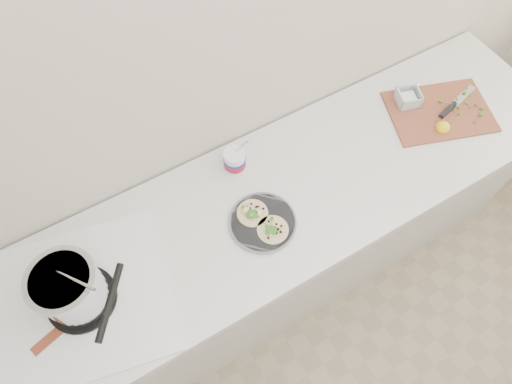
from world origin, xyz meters
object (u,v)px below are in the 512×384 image
tub (235,159)px  bacon_plate (54,337)px  cutboard (438,108)px  stove (75,293)px  taco_plate (263,221)px

tub → bacon_plate: size_ratio=0.87×
cutboard → bacon_plate: bearing=-157.6°
stove → cutboard: 1.62m
stove → tub: (0.72, 0.21, -0.03)m
tub → cutboard: bearing=-11.5°
taco_plate → bacon_plate: bearing=-179.1°
taco_plate → bacon_plate: size_ratio=1.11×
stove → taco_plate: stove is taller
taco_plate → cutboard: size_ratio=0.50×
tub → bacon_plate: (-0.84, -0.28, -0.06)m
cutboard → bacon_plate: 1.75m
stove → bacon_plate: size_ratio=2.97×
taco_plate → tub: size_ratio=1.27×
stove → tub: stove is taller
tub → taco_plate: bearing=-97.3°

